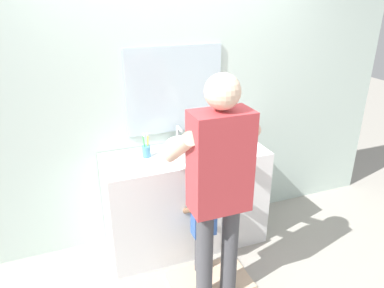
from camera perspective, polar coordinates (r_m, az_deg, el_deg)
name	(u,v)px	position (r m, az deg, el deg)	size (l,w,h in m)	color
ground_plane	(198,261)	(3.31, 0.98, -17.93)	(14.00, 14.00, 0.00)	#9E998E
back_wall	(173,92)	(3.18, -3.05, 8.13)	(4.40, 0.10, 2.70)	silver
vanity_cabinet	(186,200)	(3.27, -0.95, -8.72)	(1.39, 0.54, 0.90)	white
sink_basin	(186,148)	(3.01, -0.88, -0.69)	(0.34, 0.34, 0.11)	silver
faucet	(178,137)	(3.19, -2.19, 1.14)	(0.18, 0.14, 0.18)	#B7BABF
toothbrush_cup	(146,151)	(3.00, -7.19, -1.04)	(0.07, 0.07, 0.21)	#4C8EB2
soap_bottle	(222,138)	(3.21, 4.69, 0.96)	(0.06, 0.06, 0.17)	gold
bath_mat	(210,280)	(3.13, 2.79, -20.59)	(0.64, 0.40, 0.02)	#CCAD8E
child_toddler	(203,221)	(2.93, 1.80, -12.01)	(0.25, 0.25, 0.81)	#47474C
adult_parent	(219,176)	(2.42, 4.20, -4.99)	(0.53, 0.56, 1.72)	#47474C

